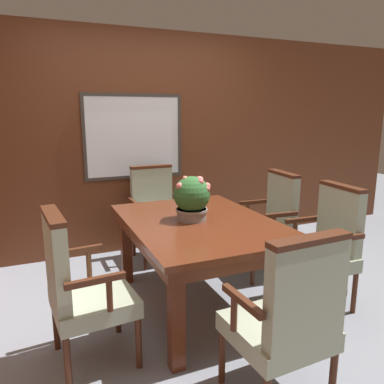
{
  "coord_description": "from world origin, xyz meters",
  "views": [
    {
      "loc": [
        -1.22,
        -2.46,
        1.58
      ],
      "look_at": [
        -0.06,
        0.29,
        0.93
      ],
      "focal_mm": 35.0,
      "sensor_mm": 36.0,
      "label": 1
    }
  ],
  "objects": [
    {
      "name": "chair_head_far",
      "position": [
        -0.06,
        1.3,
        0.53
      ],
      "size": [
        0.56,
        0.5,
        1.01
      ],
      "rotation": [
        0.0,
        0.0,
        0.02
      ],
      "color": "#472314",
      "rests_on": "ground_plane"
    },
    {
      "name": "chair_right_far",
      "position": [
        0.87,
        0.49,
        0.53
      ],
      "size": [
        0.53,
        0.58,
        1.01
      ],
      "rotation": [
        0.0,
        0.0,
        -1.65
      ],
      "color": "#472314",
      "rests_on": "ground_plane"
    },
    {
      "name": "chair_head_near",
      "position": [
        -0.07,
        -1.02,
        0.53
      ],
      "size": [
        0.57,
        0.51,
        1.01
      ],
      "rotation": [
        0.0,
        0.0,
        3.19
      ],
      "color": "#472314",
      "rests_on": "ground_plane"
    },
    {
      "name": "potted_plant",
      "position": [
        -0.1,
        0.19,
        0.91
      ],
      "size": [
        0.29,
        0.29,
        0.35
      ],
      "color": "gray",
      "rests_on": "dining_table"
    },
    {
      "name": "chair_right_near",
      "position": [
        0.91,
        -0.22,
        0.53
      ],
      "size": [
        0.51,
        0.57,
        1.01
      ],
      "rotation": [
        0.0,
        0.0,
        -1.62
      ],
      "color": "#472314",
      "rests_on": "ground_plane"
    },
    {
      "name": "dining_table",
      "position": [
        -0.06,
        0.14,
        0.64
      ],
      "size": [
        1.11,
        1.53,
        0.73
      ],
      "color": "#562614",
      "rests_on": "ground_plane"
    },
    {
      "name": "wall_back",
      "position": [
        -0.0,
        1.67,
        1.23
      ],
      "size": [
        7.2,
        0.08,
        2.45
      ],
      "color": "#5B2D19",
      "rests_on": "ground_plane"
    },
    {
      "name": "ground_plane",
      "position": [
        0.0,
        0.0,
        0.0
      ],
      "size": [
        14.0,
        14.0,
        0.0
      ],
      "primitive_type": "plane",
      "color": "gray"
    },
    {
      "name": "chair_left_near",
      "position": [
        -1.03,
        -0.23,
        0.53
      ],
      "size": [
        0.53,
        0.58,
        1.01
      ],
      "rotation": [
        0.0,
        0.0,
        1.66
      ],
      "color": "#472314",
      "rests_on": "ground_plane"
    }
  ]
}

